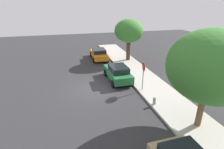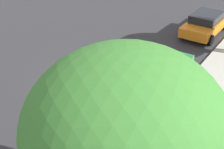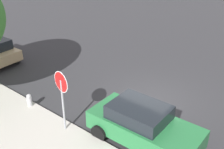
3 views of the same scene
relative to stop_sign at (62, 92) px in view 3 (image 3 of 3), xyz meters
name	(u,v)px [view 3 (image 3 of 3)]	position (x,y,z in m)	size (l,w,h in m)	color
ground_plane	(151,101)	(-1.43, -3.95, -1.79)	(60.00, 60.00, 0.00)	#2D2D30
stop_sign	(62,92)	(0.00, 0.00, 0.00)	(0.80, 0.13, 2.59)	gray
parked_car_green	(143,125)	(-2.65, -1.35, -1.02)	(4.08, 2.02, 1.51)	#236B38
fire_hydrant	(29,101)	(2.37, -0.11, -1.43)	(0.30, 0.22, 0.72)	#A5A5A8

